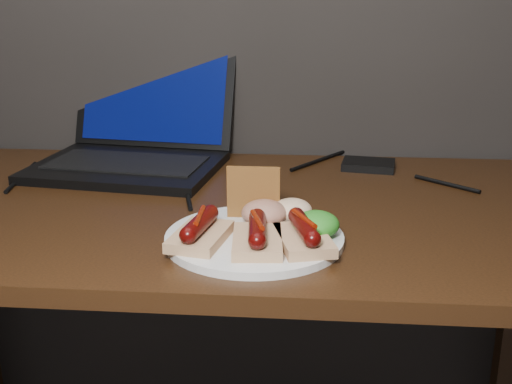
{
  "coord_description": "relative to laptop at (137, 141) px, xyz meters",
  "views": [
    {
      "loc": [
        0.17,
        0.31,
        1.12
      ],
      "look_at": [
        0.09,
        1.24,
        0.82
      ],
      "focal_mm": 45.0,
      "sensor_mm": 36.0,
      "label": 1
    }
  ],
  "objects": [
    {
      "name": "bread_sausage_center",
      "position": [
        0.3,
        -0.47,
        -0.02
      ],
      "size": [
        0.08,
        0.12,
        0.04
      ],
      "color": "#DCB381",
      "rests_on": "plate"
    },
    {
      "name": "salad_greens",
      "position": [
        0.38,
        -0.42,
        -0.02
      ],
      "size": [
        0.07,
        0.07,
        0.04
      ],
      "primitive_type": "ellipsoid",
      "color": "#136115",
      "rests_on": "plate"
    },
    {
      "name": "laptop",
      "position": [
        0.0,
        0.0,
        0.0
      ],
      "size": [
        0.41,
        0.41,
        0.25
      ],
      "color": "black",
      "rests_on": "desk"
    },
    {
      "name": "bread_sausage_right",
      "position": [
        0.37,
        -0.45,
        -0.02
      ],
      "size": [
        0.1,
        0.13,
        0.04
      ],
      "color": "#DCB381",
      "rests_on": "plate"
    },
    {
      "name": "coleslaw_mound",
      "position": [
        0.35,
        -0.35,
        -0.02
      ],
      "size": [
        0.06,
        0.06,
        0.04
      ],
      "primitive_type": "ellipsoid",
      "color": "white",
      "rests_on": "plate"
    },
    {
      "name": "desk",
      "position": [
        0.2,
        -0.25,
        -0.14
      ],
      "size": [
        1.4,
        0.7,
        0.75
      ],
      "color": "#391F0E",
      "rests_on": "ground"
    },
    {
      "name": "bread_sausage_left",
      "position": [
        0.21,
        -0.45,
        -0.02
      ],
      "size": [
        0.09,
        0.13,
        0.04
      ],
      "color": "#DCB381",
      "rests_on": "plate"
    },
    {
      "name": "hard_drive",
      "position": [
        0.5,
        0.0,
        -0.04
      ],
      "size": [
        0.12,
        0.09,
        0.02
      ],
      "primitive_type": "cube",
      "rotation": [
        0.0,
        0.0,
        -0.15
      ],
      "color": "black",
      "rests_on": "desk"
    },
    {
      "name": "plate",
      "position": [
        0.29,
        -0.42,
        -0.04
      ],
      "size": [
        0.34,
        0.34,
        0.01
      ],
      "primitive_type": "cylinder",
      "rotation": [
        0.0,
        0.0,
        0.33
      ],
      "color": "silver",
      "rests_on": "desk"
    },
    {
      "name": "crispbread",
      "position": [
        0.28,
        -0.35,
        0.0
      ],
      "size": [
        0.09,
        0.01,
        0.08
      ],
      "primitive_type": "cube",
      "color": "#A16A2C",
      "rests_on": "plate"
    },
    {
      "name": "salsa_mound",
      "position": [
        0.3,
        -0.38,
        -0.02
      ],
      "size": [
        0.07,
        0.07,
        0.04
      ],
      "primitive_type": "ellipsoid",
      "color": "maroon",
      "rests_on": "plate"
    },
    {
      "name": "desk_cables",
      "position": [
        0.22,
        -0.09,
        -0.05
      ],
      "size": [
        0.91,
        0.44,
        0.01
      ],
      "color": "black",
      "rests_on": "desk"
    }
  ]
}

